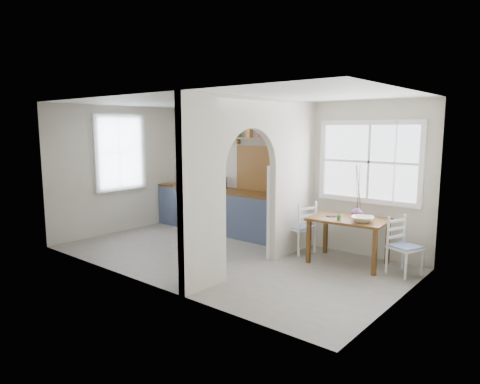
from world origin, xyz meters
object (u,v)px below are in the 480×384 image
Objects in this scene: kettle at (283,191)px; dining_table at (348,241)px; chair_right at (405,246)px; vase at (357,211)px; chair_left at (300,227)px.

dining_table is at bearing -29.38° from kettle.
dining_table is at bearing 114.35° from chair_right.
chair_right is at bearing -24.73° from kettle.
chair_right is 2.37m from kettle.
chair_right is 4.46× the size of vase.
chair_left reaches higher than dining_table.
chair_left is at bearing -174.46° from vase.
chair_left is at bearing 111.41° from chair_right.
kettle reaches higher than chair_left.
dining_table is 1.30× the size of chair_left.
kettle is 1.49m from vase.
dining_table is 0.88m from chair_right.
chair_left is 1.06× the size of chair_right.
kettle is at bearing 176.55° from vase.
vase is at bearing 104.50° from chair_right.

